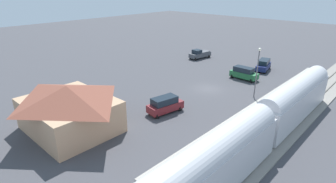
# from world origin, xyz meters

# --- Properties ---
(ground_plane) EXTENTS (200.00, 200.00, 0.00)m
(ground_plane) POSITION_xyz_m (0.00, 0.00, 0.00)
(ground_plane) COLOR #424247
(railway_track) EXTENTS (4.80, 70.00, 0.30)m
(railway_track) POSITION_xyz_m (-14.00, 0.00, 0.09)
(railway_track) COLOR gray
(railway_track) RESTS_ON ground
(platform) EXTENTS (3.20, 46.00, 0.30)m
(platform) POSITION_xyz_m (-10.00, 0.00, 0.15)
(platform) COLOR #A8A399
(platform) RESTS_ON ground
(station_building) EXTENTS (11.07, 9.17, 5.52)m
(station_building) POSITION_xyz_m (4.00, 22.00, 2.86)
(station_building) COLOR tan
(station_building) RESTS_ON ground
(pedestrian_on_platform) EXTENTS (0.36, 0.36, 1.71)m
(pedestrian_on_platform) POSITION_xyz_m (-10.76, 4.10, 1.28)
(pedestrian_on_platform) COLOR #333338
(pedestrian_on_platform) RESTS_ON platform
(pickup_charcoal) EXTENTS (2.76, 5.64, 2.14)m
(pickup_charcoal) POSITION_xyz_m (12.87, -15.05, 1.03)
(pickup_charcoal) COLOR #47494F
(pickup_charcoal) RESTS_ON ground
(suv_maroon) EXTENTS (2.76, 5.16, 2.22)m
(suv_maroon) POSITION_xyz_m (-0.91, 11.19, 1.15)
(suv_maroon) COLOR maroon
(suv_maroon) RESTS_ON ground
(suv_navy) EXTENTS (2.97, 5.21, 2.22)m
(suv_navy) POSITION_xyz_m (-2.15, -15.89, 1.15)
(suv_navy) COLOR navy
(suv_navy) RESTS_ON ground
(suv_green) EXTENTS (4.93, 2.46, 2.22)m
(suv_green) POSITION_xyz_m (-1.86, -8.47, 1.15)
(suv_green) COLOR #236638
(suv_green) RESTS_ON ground
(light_pole_near_platform) EXTENTS (0.44, 0.44, 7.59)m
(light_pole_near_platform) POSITION_xyz_m (-7.20, -1.82, 4.79)
(light_pole_near_platform) COLOR #515156
(light_pole_near_platform) RESTS_ON ground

